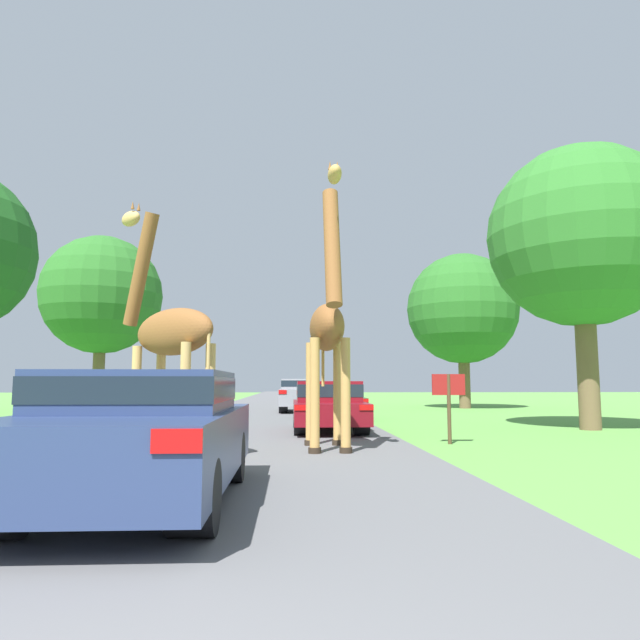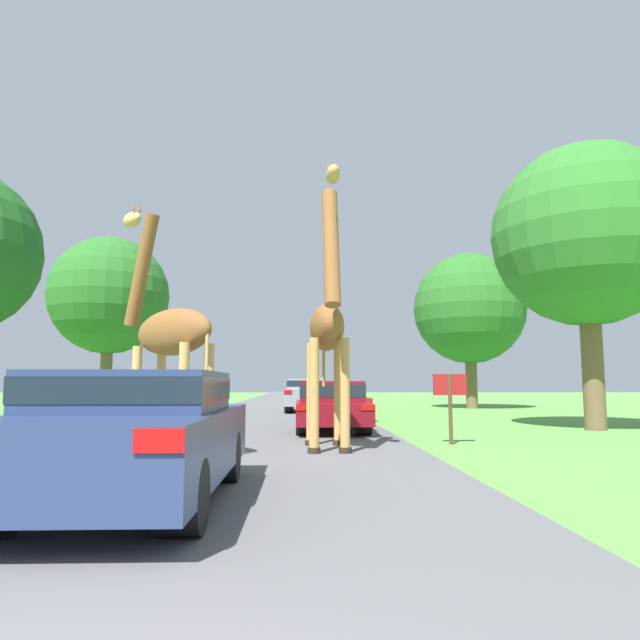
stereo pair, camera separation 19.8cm
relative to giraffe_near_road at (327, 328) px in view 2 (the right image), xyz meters
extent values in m
cube|color=#5B5B5E|center=(-1.47, 19.95, -2.32)|extent=(6.55, 120.00, 0.00)
cylinder|color=tan|center=(0.30, -0.50, -1.28)|extent=(0.18, 0.18, 2.09)
cylinder|color=#2D2319|center=(0.30, -0.50, -2.27)|extent=(0.23, 0.23, 0.11)
cylinder|color=tan|center=(-0.27, -0.52, -1.28)|extent=(0.18, 0.18, 2.09)
cylinder|color=#2D2319|center=(-0.27, -0.52, -2.27)|extent=(0.23, 0.23, 0.11)
cylinder|color=tan|center=(0.26, 0.84, -1.28)|extent=(0.18, 0.18, 2.09)
cylinder|color=#2D2319|center=(0.26, 0.84, -2.27)|extent=(0.23, 0.23, 0.11)
cylinder|color=tan|center=(-0.31, 0.82, -1.28)|extent=(0.18, 0.18, 2.09)
cylinder|color=#2D2319|center=(-0.31, 0.82, -2.27)|extent=(0.23, 0.23, 0.11)
ellipsoid|color=brown|center=(0.00, 0.16, 0.02)|extent=(0.72, 1.93, 0.92)
cylinder|color=brown|center=(0.03, -0.92, 1.39)|extent=(0.32, 1.01, 2.33)
ellipsoid|color=tan|center=(0.04, -1.40, 2.56)|extent=(0.26, 0.57, 0.30)
cylinder|color=tan|center=(-0.03, 1.07, -0.56)|extent=(0.06, 0.06, 1.15)
cone|color=brown|center=(0.10, -1.23, 2.79)|extent=(0.07, 0.07, 0.16)
cone|color=brown|center=(-0.03, -1.23, 2.79)|extent=(0.07, 0.07, 0.16)
cylinder|color=tan|center=(-3.48, -0.54, -1.36)|extent=(0.17, 0.17, 1.93)
cylinder|color=#2D2319|center=(-3.48, -0.54, -2.28)|extent=(0.22, 0.22, 0.10)
cylinder|color=tan|center=(-3.13, -0.19, -1.36)|extent=(0.17, 0.17, 1.93)
cylinder|color=#2D2319|center=(-3.13, -0.19, -2.28)|extent=(0.22, 0.22, 0.10)
cylinder|color=tan|center=(-2.42, -1.60, -1.36)|extent=(0.17, 0.17, 1.93)
cylinder|color=#2D2319|center=(-2.42, -1.60, -2.28)|extent=(0.22, 0.22, 0.10)
cylinder|color=tan|center=(-2.06, -1.24, -1.36)|extent=(0.17, 0.17, 1.93)
cylinder|color=#2D2319|center=(-2.06, -1.24, -2.28)|extent=(0.22, 0.22, 0.10)
ellipsoid|color=brown|center=(-2.77, -0.89, -0.17)|extent=(1.93, 1.92, 0.83)
cylinder|color=brown|center=(-3.58, -0.09, 1.10)|extent=(0.84, 0.84, 2.16)
ellipsoid|color=tan|center=(-3.90, 0.23, 2.18)|extent=(0.57, 0.56, 0.30)
cylinder|color=tan|center=(-2.05, -1.61, -0.70)|extent=(0.06, 0.06, 1.06)
cone|color=brown|center=(-3.83, 0.06, 2.41)|extent=(0.07, 0.07, 0.16)
cone|color=brown|center=(-3.73, 0.15, 2.41)|extent=(0.07, 0.07, 0.16)
cube|color=navy|center=(-2.29, -4.77, -1.71)|extent=(1.95, 4.35, 0.69)
cube|color=navy|center=(-2.29, -4.77, -1.15)|extent=(1.75, 1.96, 0.42)
cube|color=#19232D|center=(-2.29, -4.77, -1.13)|extent=(1.77, 1.98, 0.25)
cube|color=red|center=(-1.49, -6.95, -1.46)|extent=(0.35, 0.03, 0.17)
cylinder|color=black|center=(-3.07, -3.46, -2.01)|extent=(0.39, 0.64, 0.64)
cylinder|color=black|center=(-1.51, -3.46, -2.01)|extent=(0.39, 0.64, 0.64)
cylinder|color=black|center=(-1.51, -6.07, -2.01)|extent=(0.39, 0.64, 0.64)
cube|color=maroon|center=(0.29, 4.31, -1.81)|extent=(1.83, 4.10, 0.52)
cube|color=maroon|center=(0.29, 4.31, -1.28)|extent=(1.65, 1.85, 0.54)
cube|color=#19232D|center=(0.29, 4.31, -1.26)|extent=(1.67, 1.86, 0.32)
cube|color=red|center=(-0.46, 2.25, -1.63)|extent=(0.33, 0.03, 0.13)
cube|color=red|center=(1.04, 2.25, -1.63)|extent=(0.33, 0.03, 0.13)
cylinder|color=black|center=(-0.44, 5.54, -2.03)|extent=(0.37, 0.59, 0.59)
cylinder|color=black|center=(1.03, 5.54, -2.03)|extent=(0.37, 0.59, 0.59)
cylinder|color=black|center=(-0.44, 3.08, -2.03)|extent=(0.37, 0.59, 0.59)
cylinder|color=black|center=(1.03, 3.08, -2.03)|extent=(0.37, 0.59, 0.59)
cube|color=gray|center=(-0.29, 14.61, -1.67)|extent=(1.83, 3.92, 0.70)
cube|color=gray|center=(-0.29, 14.61, -1.10)|extent=(1.65, 1.76, 0.45)
cube|color=#19232D|center=(-0.29, 14.61, -1.08)|extent=(1.66, 1.78, 0.27)
cube|color=red|center=(-1.04, 12.65, -1.42)|extent=(0.33, 0.03, 0.17)
cube|color=red|center=(0.46, 12.65, -1.42)|extent=(0.33, 0.03, 0.17)
cylinder|color=black|center=(-1.02, 15.79, -1.97)|extent=(0.37, 0.72, 0.72)
cylinder|color=black|center=(0.44, 15.79, -1.97)|extent=(0.37, 0.72, 0.72)
cylinder|color=black|center=(-1.02, 13.44, -1.97)|extent=(0.37, 0.72, 0.72)
cylinder|color=black|center=(0.44, 13.44, -1.97)|extent=(0.37, 0.72, 0.72)
cube|color=#144C28|center=(0.83, 9.70, -1.80)|extent=(1.98, 4.19, 0.50)
cube|color=#144C28|center=(0.83, 9.70, -1.33)|extent=(1.78, 1.89, 0.44)
cube|color=#19232D|center=(0.83, 9.70, -1.31)|extent=(1.80, 1.91, 0.26)
cube|color=red|center=(0.02, 7.59, -1.62)|extent=(0.36, 0.03, 0.12)
cube|color=red|center=(1.65, 7.59, -1.62)|extent=(0.36, 0.03, 0.12)
cylinder|color=black|center=(0.04, 10.96, -2.00)|extent=(0.40, 0.65, 0.65)
cylinder|color=black|center=(1.63, 10.96, -2.00)|extent=(0.40, 0.65, 0.65)
cylinder|color=black|center=(0.04, 8.44, -2.00)|extent=(0.40, 0.65, 0.65)
cylinder|color=black|center=(1.63, 8.44, -2.00)|extent=(0.40, 0.65, 0.65)
cylinder|color=brown|center=(8.15, 17.80, -0.20)|extent=(0.58, 0.58, 4.25)
sphere|color=#286623|center=(8.15, 17.80, 2.78)|extent=(5.69, 5.69, 5.69)
cylinder|color=brown|center=(7.46, 4.36, -0.01)|extent=(0.56, 0.56, 4.63)
sphere|color=#2D7028|center=(7.46, 4.36, 3.07)|extent=(5.14, 5.14, 5.14)
cylinder|color=brown|center=(-9.87, 16.81, 0.01)|extent=(0.55, 0.55, 4.67)
sphere|color=#286623|center=(-9.87, 16.81, 3.20)|extent=(5.71, 5.71, 5.71)
cylinder|color=#4C3823|center=(2.61, 0.94, -1.60)|extent=(0.08, 0.08, 1.45)
cube|color=maroon|center=(2.61, 0.94, -1.10)|extent=(0.70, 0.04, 0.44)
camera|label=1|loc=(-0.71, -10.97, -1.07)|focal=32.00mm
camera|label=2|loc=(-0.51, -10.98, -1.07)|focal=32.00mm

